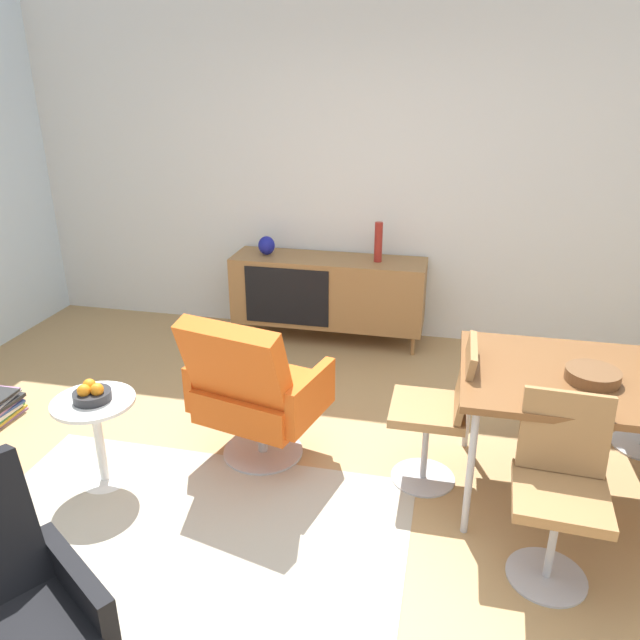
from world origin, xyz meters
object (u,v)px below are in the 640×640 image
Objects in this scene: vase_sculptural_dark at (267,245)px; dining_chair_front_left at (560,485)px; vase_cobalt at (378,242)px; lounge_chair_red at (254,389)px; side_table_round at (98,432)px; dining_chair_near_window at (440,407)px; sideboard at (328,291)px; fruit_bowl at (92,393)px; wooden_bowl_on_table at (593,375)px; dining_table at (625,387)px.

vase_sculptural_dark is 0.18× the size of dining_chair_front_left.
vase_cobalt is 2.65m from dining_chair_front_left.
vase_cobalt reaches higher than dining_chair_front_left.
side_table_round is (-0.77, -0.40, -0.15)m from lounge_chair_red.
lounge_chair_red is at bearing 27.25° from side_table_round.
lounge_chair_red reaches higher than dining_chair_near_window.
vase_cobalt reaches higher than sideboard.
fruit_bowl is at bearing -110.13° from sideboard.
dining_chair_near_window is (1.52, -1.80, -0.33)m from vase_sculptural_dark.
dining_chair_near_window is 4.28× the size of fruit_bowl.
vase_cobalt is 0.38× the size of dining_chair_front_left.
vase_cobalt is 1.94m from dining_chair_near_window.
sideboard is 1.82m from lounge_chair_red.
vase_sculptural_dark is 0.18× the size of dining_chair_near_window.
vase_sculptural_dark reaches higher than wooden_bowl_on_table.
fruit_bowl is at bearing -152.70° from lounge_chair_red.
vase_cobalt is 0.20× the size of dining_table.
dining_chair_near_window is (-0.72, 0.05, -0.30)m from wooden_bowl_on_table.
dining_table is at bearing 58.21° from dining_chair_front_left.
dining_chair_front_left is at bearing -3.46° from fruit_bowl.
sideboard is 8.00× the size of fruit_bowl.
dining_chair_near_window is 1.86m from side_table_round.
vase_sculptural_dark is at bearing 143.19° from dining_table.
fruit_bowl reaches higher than side_table_round.
lounge_chair_red is (-1.93, -0.02, -0.23)m from dining_table.
dining_chair_near_window is (-0.54, 0.56, 0.00)m from dining_chair_front_left.
side_table_round is at bearing -171.85° from wooden_bowl_on_table.
vase_sculptural_dark is (-0.53, 0.00, 0.36)m from sideboard.
dining_table reaches higher than sideboard.
lounge_chair_red is at bearing 178.88° from wooden_bowl_on_table.
wooden_bowl_on_table reaches higher than side_table_round.
dining_chair_front_left reaches higher than wooden_bowl_on_table.
dining_chair_front_left is at bearing -108.98° from wooden_bowl_on_table.
dining_table is 1.87× the size of dining_chair_near_window.
dining_chair_near_window is 1.65× the size of side_table_round.
fruit_bowl is at bearing -167.03° from dining_chair_near_window.
side_table_round is at bearing -110.12° from sideboard.
lounge_chair_red reaches higher than dining_chair_front_left.
fruit_bowl is at bearing -171.22° from dining_table.
vase_cobalt reaches higher than wooden_bowl_on_table.
vase_cobalt is 2.34m from dining_table.
wooden_bowl_on_table is 1.78m from lounge_chair_red.
dining_chair_near_window reaches higher than sideboard.
vase_cobalt is at bearing 129.28° from dining_table.
vase_cobalt is 1.61× the size of fruit_bowl.
vase_cobalt is 0.38× the size of dining_chair_near_window.
dining_chair_front_left is at bearing -64.46° from vase_cobalt.
side_table_round is at bearing -118.84° from vase_cobalt.
vase_sculptural_dark is at bearing 104.79° from lounge_chair_red.
sideboard is 0.64m from vase_sculptural_dark.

